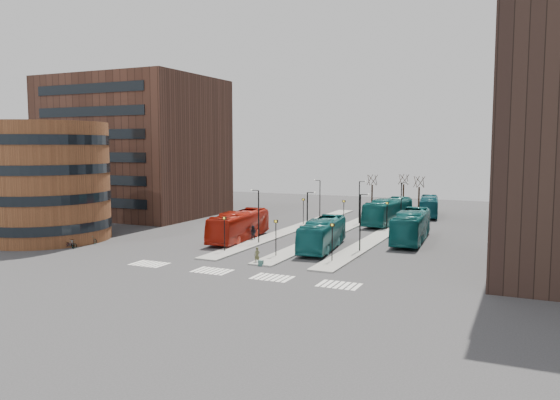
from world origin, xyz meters
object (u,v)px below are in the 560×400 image
at_px(traveller, 257,255).
at_px(bicycle_mid, 71,243).
at_px(suitcase, 261,263).
at_px(teal_bus_d, 429,206).
at_px(commuter_a, 253,233).
at_px(bicycle_near, 70,244).
at_px(teal_bus_b, 388,211).
at_px(red_bus, 239,226).
at_px(teal_bus_a, 323,234).
at_px(teal_bus_c, 411,226).
at_px(commuter_b, 297,243).
at_px(commuter_c, 326,242).
at_px(bicycle_far, 90,240).

xyz_separation_m(traveller, bicycle_mid, (-22.22, -1.65, -0.23)).
height_order(suitcase, teal_bus_d, teal_bus_d).
xyz_separation_m(commuter_a, bicycle_near, (-15.94, -12.95, -0.45)).
bearing_deg(teal_bus_b, bicycle_mid, -124.04).
height_order(traveller, bicycle_mid, traveller).
bearing_deg(traveller, bicycle_mid, -178.36).
bearing_deg(bicycle_mid, red_bus, -30.98).
distance_m(teal_bus_d, bicycle_near, 54.46).
bearing_deg(bicycle_mid, teal_bus_d, -16.73).
xyz_separation_m(teal_bus_a, teal_bus_b, (1.94, 21.91, 0.17)).
bearing_deg(bicycle_mid, traveller, -67.45).
bearing_deg(teal_bus_d, red_bus, -126.50).
distance_m(teal_bus_c, teal_bus_d, 24.71).
distance_m(red_bus, bicycle_mid, 18.96).
height_order(traveller, commuter_b, commuter_b).
relative_size(commuter_c, bicycle_mid, 0.89).
bearing_deg(bicycle_near, commuter_a, -67.13).
relative_size(suitcase, teal_bus_c, 0.04).
bearing_deg(traveller, bicycle_far, 174.16).
distance_m(teal_bus_d, commuter_b, 36.36).
relative_size(red_bus, traveller, 8.00).
xyz_separation_m(suitcase, red_bus, (-8.73, 11.59, 1.47)).
distance_m(commuter_c, bicycle_mid, 28.12).
height_order(bicycle_mid, bicycle_far, bicycle_mid).
bearing_deg(commuter_a, red_bus, -1.03).
xyz_separation_m(teal_bus_c, bicycle_mid, (-33.24, -19.87, -1.28)).
bearing_deg(teal_bus_c, teal_bus_a, -135.06).
xyz_separation_m(commuter_a, bicycle_far, (-15.94, -9.92, -0.43)).
bearing_deg(traveller, teal_bus_a, 68.36).
xyz_separation_m(teal_bus_d, commuter_c, (-5.43, -33.24, -0.79)).
relative_size(red_bus, teal_bus_b, 0.94).
relative_size(bicycle_mid, bicycle_far, 1.03).
distance_m(suitcase, traveller, 1.34).
bearing_deg(teal_bus_d, bicycle_far, -135.71).
distance_m(teal_bus_c, bicycle_near, 38.82).
distance_m(suitcase, teal_bus_c, 21.71).
height_order(teal_bus_c, commuter_c, teal_bus_c).
distance_m(teal_bus_d, bicycle_mid, 54.35).
bearing_deg(teal_bus_a, teal_bus_b, 78.06).
height_order(red_bus, bicycle_near, red_bus).
bearing_deg(bicycle_mid, teal_bus_b, -21.47).
bearing_deg(commuter_b, commuter_c, -55.83).
height_order(commuter_b, bicycle_far, commuter_b).
distance_m(teal_bus_a, commuter_a, 9.71).
xyz_separation_m(red_bus, teal_bus_d, (16.85, 32.15, -0.14)).
distance_m(commuter_a, bicycle_far, 18.78).
xyz_separation_m(teal_bus_b, traveller, (-5.16, -31.25, -1.06)).
bearing_deg(traveller, suitcase, -49.05).
relative_size(teal_bus_a, traveller, 7.68).
bearing_deg(commuter_c, red_bus, -68.31).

